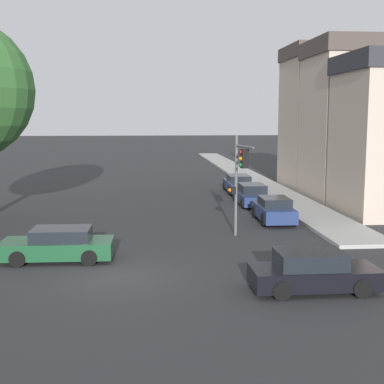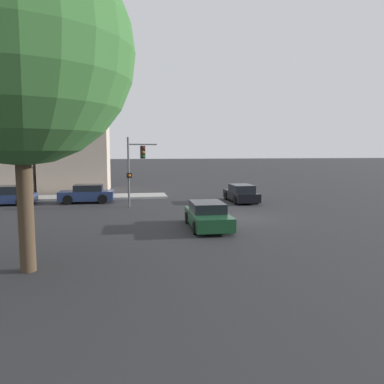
% 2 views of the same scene
% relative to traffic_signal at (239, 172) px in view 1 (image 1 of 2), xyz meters
% --- Properties ---
extents(ground_plane, '(300.00, 300.00, 0.00)m').
position_rel_traffic_signal_xyz_m(ground_plane, '(-5.58, -5.84, -3.16)').
color(ground_plane, '#28282B').
extents(sidewalk_strip, '(2.88, 60.00, 0.18)m').
position_rel_traffic_signal_xyz_m(sidewalk_strip, '(5.44, 27.30, -3.07)').
color(sidewalk_strip, '#9E9E99').
rests_on(sidewalk_strip, ground_plane).
extents(rowhouse_backdrop, '(7.46, 18.87, 11.42)m').
position_rel_traffic_signal_xyz_m(rowhouse_backdrop, '(10.44, 11.73, 2.20)').
color(rowhouse_backdrop, '#BCA893').
rests_on(rowhouse_backdrop, ground_plane).
extents(traffic_signal, '(0.86, 2.19, 4.90)m').
position_rel_traffic_signal_xyz_m(traffic_signal, '(0.00, 0.00, 0.00)').
color(traffic_signal, '#515456').
rests_on(traffic_signal, ground_plane).
extents(crossing_car_0, '(4.49, 2.04, 1.33)m').
position_rel_traffic_signal_xyz_m(crossing_car_0, '(-7.98, -3.42, -2.52)').
color(crossing_car_0, '#194728').
rests_on(crossing_car_0, ground_plane).
extents(crossing_car_1, '(4.24, 1.87, 1.35)m').
position_rel_traffic_signal_xyz_m(crossing_car_1, '(1.06, -8.08, -2.52)').
color(crossing_car_1, black).
rests_on(crossing_car_1, ground_plane).
extents(parked_car_0, '(1.87, 4.05, 1.39)m').
position_rel_traffic_signal_xyz_m(parked_car_0, '(2.63, 3.65, -2.49)').
color(parked_car_0, navy).
rests_on(parked_car_0, ground_plane).
extents(parked_car_1, '(1.90, 4.50, 1.39)m').
position_rel_traffic_signal_xyz_m(parked_car_1, '(2.59, 9.55, -2.51)').
color(parked_car_1, navy).
rests_on(parked_car_1, ground_plane).
extents(parked_car_2, '(1.99, 4.70, 1.35)m').
position_rel_traffic_signal_xyz_m(parked_car_2, '(2.75, 15.43, -2.51)').
color(parked_car_2, navy).
rests_on(parked_car_2, ground_plane).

